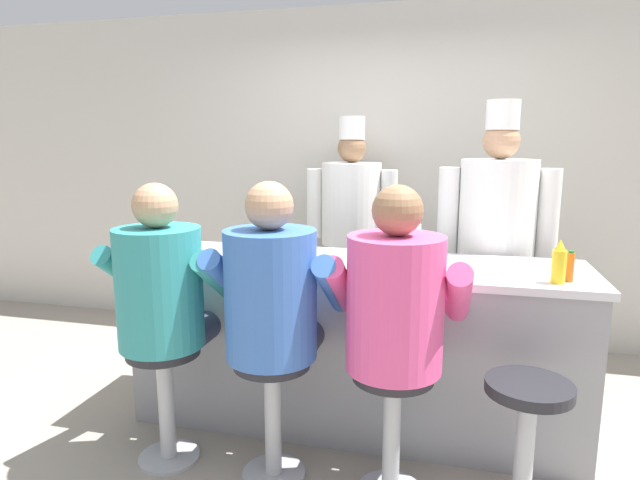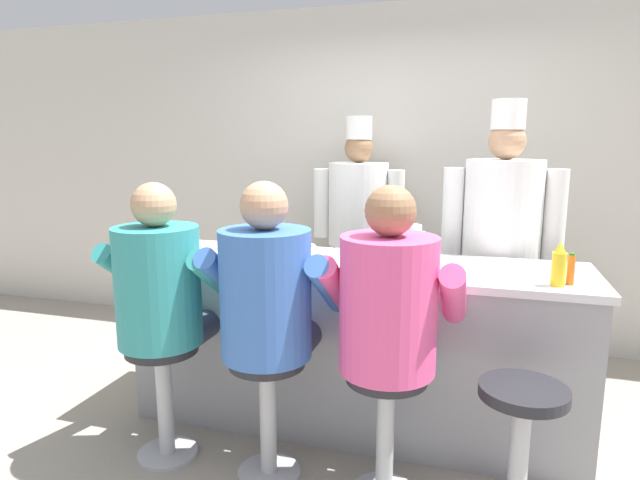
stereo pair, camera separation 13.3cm
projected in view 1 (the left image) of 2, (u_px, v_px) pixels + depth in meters
name	position (u px, v px, depth m)	size (l,w,h in m)	color
ground_plane	(341.00, 452.00, 2.86)	(20.00, 20.00, 0.00)	#9E9384
wall_back	(389.00, 176.00, 4.40)	(10.00, 0.06, 2.70)	beige
diner_counter	(354.00, 342.00, 3.10)	(2.54, 0.71, 0.97)	gray
ketchup_bottle_red	(398.00, 248.00, 2.85)	(0.07, 0.07, 0.23)	red
mustard_bottle_yellow	(559.00, 263.00, 2.54)	(0.07, 0.07, 0.21)	yellow
hot_sauce_bottle_orange	(570.00, 267.00, 2.57)	(0.04, 0.04, 0.15)	orange
water_pitcher_clear	(409.00, 242.00, 3.02)	(0.16, 0.14, 0.21)	silver
breakfast_plate	(236.00, 260.00, 2.98)	(0.24, 0.24, 0.05)	white
cereal_bowl	(152.00, 256.00, 3.04)	(0.17, 0.17, 0.05)	white
coffee_mug_tan	(286.00, 255.00, 2.95)	(0.14, 0.09, 0.09)	beige
coffee_mug_white	(303.00, 249.00, 3.16)	(0.12, 0.08, 0.08)	white
napkin_dispenser_chrome	(420.00, 262.00, 2.72)	(0.10, 0.06, 0.12)	silver
diner_seated_teal	(164.00, 295.00, 2.67)	(0.64, 0.63, 1.44)	#B2B5BA
diner_seated_blue	(273.00, 302.00, 2.53)	(0.65, 0.65, 1.46)	#B2B5BA
diner_seated_pink	(396.00, 311.00, 2.39)	(0.65, 0.64, 1.46)	#B2B5BA
empty_stool_round	(526.00, 427.00, 2.30)	(0.37, 0.37, 0.63)	#B2B5BA
cook_in_whites_near	(351.00, 224.00, 4.18)	(0.71, 0.46, 1.82)	#232328
cook_in_whites_far	(496.00, 237.00, 3.41)	(0.74, 0.47, 1.88)	#232328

